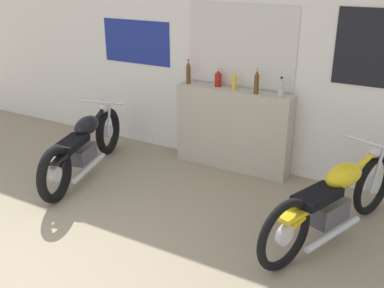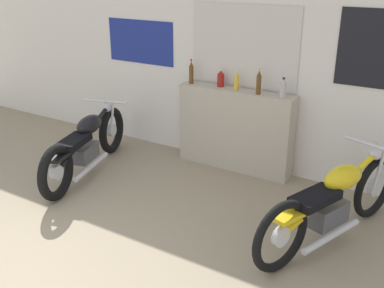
# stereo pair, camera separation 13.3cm
# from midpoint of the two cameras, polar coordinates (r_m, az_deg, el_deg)

# --- Properties ---
(wall_back) EXTENTS (10.00, 0.07, 2.80)m
(wall_back) POSITION_cam_midpoint_polar(r_m,az_deg,el_deg) (6.02, -0.38, 11.42)
(wall_back) COLOR silver
(wall_back) RESTS_ON ground_plane
(sill_counter) EXTENTS (1.51, 0.28, 1.05)m
(sill_counter) POSITION_cam_midpoint_polar(r_m,az_deg,el_deg) (5.79, 4.56, 1.89)
(sill_counter) COLOR #B7AD99
(sill_counter) RESTS_ON ground_plane
(bottle_leftmost) EXTENTS (0.06, 0.06, 0.32)m
(bottle_leftmost) POSITION_cam_midpoint_polar(r_m,az_deg,el_deg) (5.87, -1.12, 9.03)
(bottle_leftmost) COLOR #5B3814
(bottle_leftmost) RESTS_ON sill_counter
(bottle_left_center) EXTENTS (0.09, 0.09, 0.23)m
(bottle_left_center) POSITION_cam_midpoint_polar(r_m,az_deg,el_deg) (5.74, 2.67, 8.29)
(bottle_left_center) COLOR maroon
(bottle_left_center) RESTS_ON sill_counter
(bottle_center) EXTENTS (0.06, 0.06, 0.24)m
(bottle_center) POSITION_cam_midpoint_polar(r_m,az_deg,el_deg) (5.60, 4.69, 7.98)
(bottle_center) COLOR gold
(bottle_center) RESTS_ON sill_counter
(bottle_right_center) EXTENTS (0.06, 0.06, 0.31)m
(bottle_right_center) POSITION_cam_midpoint_polar(r_m,az_deg,el_deg) (5.45, 7.51, 7.78)
(bottle_right_center) COLOR #5B3814
(bottle_right_center) RESTS_ON sill_counter
(bottle_rightmost) EXTENTS (0.08, 0.08, 0.24)m
(bottle_rightmost) POSITION_cam_midpoint_polar(r_m,az_deg,el_deg) (5.36, 10.53, 7.00)
(bottle_rightmost) COLOR #B7B2A8
(bottle_rightmost) RESTS_ON sill_counter
(motorcycle_yellow) EXTENTS (0.91, 2.03, 0.86)m
(motorcycle_yellow) POSITION_cam_midpoint_polar(r_m,az_deg,el_deg) (4.48, 16.80, -6.81)
(motorcycle_yellow) COLOR black
(motorcycle_yellow) RESTS_ON ground_plane
(motorcycle_black) EXTENTS (0.80, 2.04, 0.80)m
(motorcycle_black) POSITION_cam_midpoint_polar(r_m,az_deg,el_deg) (5.79, -14.18, -0.15)
(motorcycle_black) COLOR black
(motorcycle_black) RESTS_ON ground_plane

